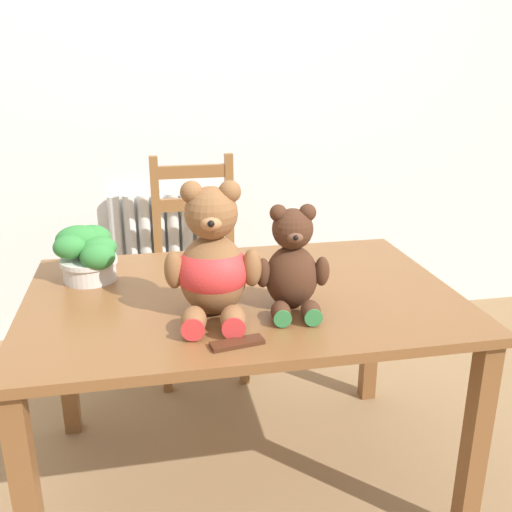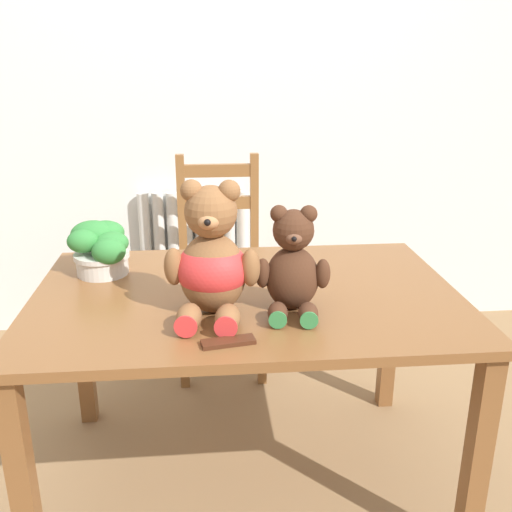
% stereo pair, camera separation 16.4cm
% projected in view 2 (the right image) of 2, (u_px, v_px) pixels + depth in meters
% --- Properties ---
extents(wall_back, '(8.00, 0.04, 2.60)m').
position_uv_depth(wall_back, '(226.00, 85.00, 2.86)').
color(wall_back, silver).
rests_on(wall_back, ground_plane).
extents(radiator, '(0.59, 0.10, 0.77)m').
position_uv_depth(radiator, '(195.00, 268.00, 3.09)').
color(radiator, silver).
rests_on(radiator, ground_plane).
extents(dining_table, '(1.36, 0.91, 0.72)m').
position_uv_depth(dining_table, '(246.00, 318.00, 1.85)').
color(dining_table, brown).
rests_on(dining_table, ground_plane).
extents(wooden_chair_behind, '(0.39, 0.44, 1.00)m').
position_uv_depth(wooden_chair_behind, '(220.00, 267.00, 2.72)').
color(wooden_chair_behind, brown).
rests_on(wooden_chair_behind, ground_plane).
extents(teddy_bear_left, '(0.28, 0.30, 0.39)m').
position_uv_depth(teddy_bear_left, '(212.00, 262.00, 1.63)').
color(teddy_bear_left, brown).
rests_on(teddy_bear_left, dining_table).
extents(teddy_bear_right, '(0.22, 0.23, 0.32)m').
position_uv_depth(teddy_bear_right, '(293.00, 267.00, 1.65)').
color(teddy_bear_right, '#472819').
rests_on(teddy_bear_right, dining_table).
extents(potted_plant, '(0.20, 0.22, 0.18)m').
position_uv_depth(potted_plant, '(101.00, 247.00, 1.95)').
color(potted_plant, beige).
rests_on(potted_plant, dining_table).
extents(chocolate_bar, '(0.15, 0.07, 0.01)m').
position_uv_depth(chocolate_bar, '(228.00, 342.00, 1.49)').
color(chocolate_bar, '#472314').
rests_on(chocolate_bar, dining_table).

